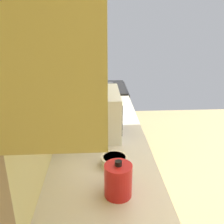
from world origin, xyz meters
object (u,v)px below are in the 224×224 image
kettle (118,180)px  microwave (98,112)px  bowl (114,160)px  oven_range (101,120)px

kettle → microwave: bearing=7.3°
microwave → bowl: 0.49m
bowl → microwave: bearing=11.4°
oven_range → kettle: size_ratio=5.58×
oven_range → bowl: oven_range is taller
oven_range → microwave: 1.38m
oven_range → kettle: 2.04m
oven_range → bowl: (-1.71, -0.06, 0.46)m
bowl → kettle: bearing=180.0°
microwave → bowl: (-0.46, -0.09, -0.13)m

